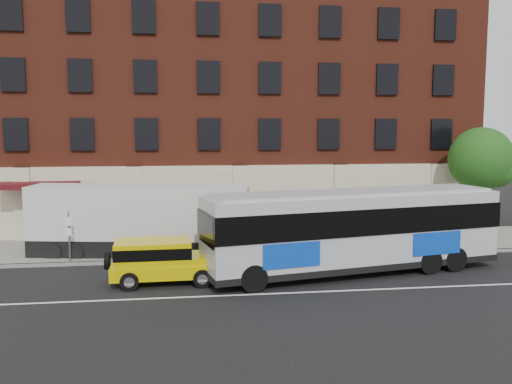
{
  "coord_description": "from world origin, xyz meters",
  "views": [
    {
      "loc": [
        -3.27,
        -19.43,
        6.25
      ],
      "look_at": [
        0.09,
        5.5,
        3.33
      ],
      "focal_mm": 38.3,
      "sensor_mm": 36.0,
      "label": 1
    }
  ],
  "objects": [
    {
      "name": "sign_pole",
      "position": [
        -8.5,
        6.15,
        1.45
      ],
      "size": [
        0.3,
        0.2,
        2.5
      ],
      "color": "slate",
      "rests_on": "ground"
    },
    {
      "name": "city_bus",
      "position": [
        4.03,
        3.02,
        1.99
      ],
      "size": [
        13.46,
        5.4,
        3.61
      ],
      "color": "#B0B3BB",
      "rests_on": "ground"
    },
    {
      "name": "yellow_suv",
      "position": [
        -4.22,
        2.54,
        1.02
      ],
      "size": [
        4.67,
        2.12,
        1.77
      ],
      "color": "#D9C400",
      "rests_on": "ground"
    },
    {
      "name": "ground",
      "position": [
        0.0,
        0.0,
        0.0
      ],
      "size": [
        120.0,
        120.0,
        0.0
      ],
      "primitive_type": "plane",
      "color": "black",
      "rests_on": "ground"
    },
    {
      "name": "building",
      "position": [
        -0.01,
        16.92,
        7.58
      ],
      "size": [
        30.0,
        12.1,
        15.0
      ],
      "color": "maroon",
      "rests_on": "sidewalk"
    },
    {
      "name": "shipping_container",
      "position": [
        -5.37,
        7.3,
        1.74
      ],
      "size": [
        10.78,
        3.95,
        3.52
      ],
      "color": "black",
      "rests_on": "ground"
    },
    {
      "name": "sidewalk",
      "position": [
        0.0,
        9.0,
        0.07
      ],
      "size": [
        60.0,
        6.0,
        0.15
      ],
      "primitive_type": "cube",
      "color": "gray",
      "rests_on": "ground"
    },
    {
      "name": "street_tree",
      "position": [
        13.54,
        9.48,
        4.41
      ],
      "size": [
        3.6,
        3.6,
        6.2
      ],
      "color": "#3B271D",
      "rests_on": "sidewalk"
    },
    {
      "name": "lane_line",
      "position": [
        0.0,
        0.5,
        0.01
      ],
      "size": [
        60.0,
        0.12,
        0.01
      ],
      "primitive_type": "cube",
      "color": "silver",
      "rests_on": "ground"
    },
    {
      "name": "kerb",
      "position": [
        0.0,
        6.0,
        0.07
      ],
      "size": [
        60.0,
        0.25,
        0.15
      ],
      "primitive_type": "cube",
      "color": "gray",
      "rests_on": "ground"
    }
  ]
}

